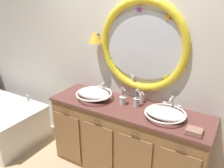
# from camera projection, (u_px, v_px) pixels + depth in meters

# --- Properties ---
(back_wall_assembly) EXTENTS (6.40, 0.26, 2.60)m
(back_wall_assembly) POSITION_uv_depth(u_px,v_px,m) (132.00, 64.00, 2.83)
(back_wall_assembly) COLOR silver
(back_wall_assembly) RESTS_ON ground_plane
(vanity_counter) EXTENTS (1.93, 0.60, 0.92)m
(vanity_counter) POSITION_uv_depth(u_px,v_px,m) (127.00, 140.00, 2.84)
(vanity_counter) COLOR olive
(vanity_counter) RESTS_ON ground_plane
(sink_basin_left) EXTENTS (0.45, 0.45, 0.14)m
(sink_basin_left) POSITION_uv_depth(u_px,v_px,m) (94.00, 94.00, 2.84)
(sink_basin_left) COLOR white
(sink_basin_left) RESTS_ON vanity_counter
(sink_basin_right) EXTENTS (0.44, 0.44, 0.10)m
(sink_basin_right) POSITION_uv_depth(u_px,v_px,m) (165.00, 113.00, 2.42)
(sink_basin_right) COLOR white
(sink_basin_right) RESTS_ON vanity_counter
(faucet_set_left) EXTENTS (0.22, 0.14, 0.14)m
(faucet_set_left) POSITION_uv_depth(u_px,v_px,m) (104.00, 89.00, 3.02)
(faucet_set_left) COLOR silver
(faucet_set_left) RESTS_ON vanity_counter
(faucet_set_right) EXTENTS (0.22, 0.14, 0.16)m
(faucet_set_right) POSITION_uv_depth(u_px,v_px,m) (172.00, 104.00, 2.59)
(faucet_set_right) COLOR silver
(faucet_set_right) RESTS_ON vanity_counter
(toothbrush_holder_left) EXTENTS (0.08, 0.08, 0.22)m
(toothbrush_holder_left) POSITION_uv_depth(u_px,v_px,m) (123.00, 100.00, 2.72)
(toothbrush_holder_left) COLOR white
(toothbrush_holder_left) RESTS_ON vanity_counter
(toothbrush_holder_right) EXTENTS (0.08, 0.08, 0.22)m
(toothbrush_holder_right) POSITION_uv_depth(u_px,v_px,m) (137.00, 101.00, 2.66)
(toothbrush_holder_right) COLOR silver
(toothbrush_holder_right) RESTS_ON vanity_counter
(soap_dispenser) EXTENTS (0.06, 0.07, 0.14)m
(soap_dispenser) POSITION_uv_depth(u_px,v_px,m) (142.00, 98.00, 2.75)
(soap_dispenser) COLOR #EFE5C6
(soap_dispenser) RESTS_ON vanity_counter
(folded_hand_towel) EXTENTS (0.16, 0.13, 0.05)m
(folded_hand_towel) POSITION_uv_depth(u_px,v_px,m) (194.00, 132.00, 2.15)
(folded_hand_towel) COLOR #936B56
(folded_hand_towel) RESTS_ON vanity_counter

